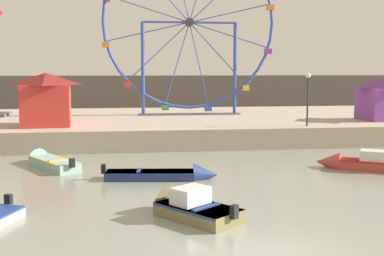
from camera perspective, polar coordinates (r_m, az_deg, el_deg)
The scene contains 11 objects.
quay_promenade at distance 39.96m, azimuth -2.15°, elevation 0.39°, with size 110.00×18.60×1.36m, color tan.
distant_town_skyline at distance 59.60m, azimuth -4.02°, elevation 3.93°, with size 140.00×3.00×4.40m, color #564C47.
motorboat_seafoam at distance 27.51m, azimuth -16.30°, elevation -3.66°, with size 3.64×4.91×1.12m.
motorboat_navy_blue at distance 23.27m, azimuth -2.47°, elevation -5.38°, with size 5.46×1.75×1.10m.
motorboat_faded_red at distance 26.84m, azimuth 19.51°, elevation -3.87°, with size 5.48×3.90×1.33m.
motorboat_olive_wood at distance 17.61m, azimuth -0.92°, elevation -8.97°, with size 3.48×3.85×1.55m.
ferris_wheel_blue_frame at distance 41.37m, azimuth -0.30°, elevation 11.76°, with size 14.18×1.20×14.66m.
carnival_booth_purple_stall at distance 39.45m, azimuth 21.12°, elevation 3.24°, with size 3.44×3.37×3.15m.
carnival_booth_red_striped at distance 34.49m, azimuth -16.42°, elevation 3.30°, with size 3.68×4.11×3.53m.
promenade_lamp_near at distance 33.61m, azimuth 13.18°, elevation 4.17°, with size 0.32×0.32×3.51m.
mooring_buoy_orange at distance 20.06m, azimuth -1.51°, elevation -7.32°, with size 0.44×0.44×0.44m, color yellow.
Camera 1 is at (-3.83, -12.56, 5.09)m, focal length 46.40 mm.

